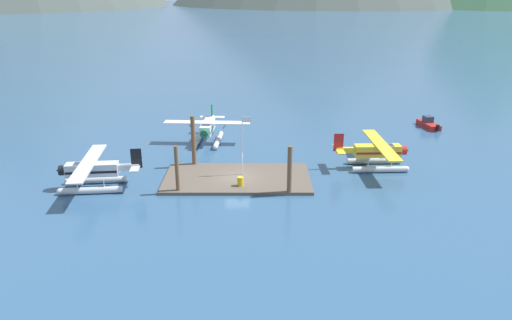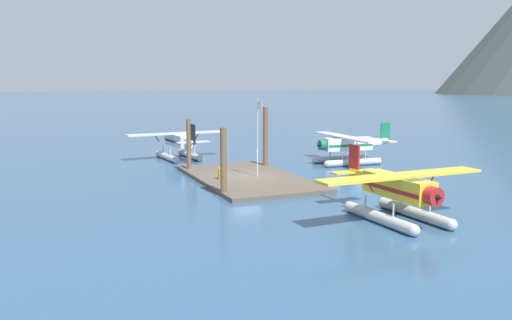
{
  "view_description": "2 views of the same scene",
  "coord_description": "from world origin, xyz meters",
  "px_view_note": "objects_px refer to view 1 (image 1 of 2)",
  "views": [
    {
      "loc": [
        1.87,
        -43.82,
        18.12
      ],
      "look_at": [
        1.85,
        1.74,
        1.43
      ],
      "focal_mm": 33.4,
      "sensor_mm": 36.0,
      "label": 1
    },
    {
      "loc": [
        36.97,
        -14.68,
        7.51
      ],
      "look_at": [
        1.17,
        0.27,
        1.76
      ],
      "focal_mm": 35.53,
      "sensor_mm": 36.0,
      "label": 2
    }
  ],
  "objects_px": {
    "flagpole": "(244,138)",
    "fuel_drum": "(241,181)",
    "boat_red_open_east": "(428,124)",
    "seaplane_white_bow_left": "(208,130)",
    "seaplane_yellow_stbd_fwd": "(378,154)",
    "seaplane_silver_port_aft": "(93,173)"
  },
  "relations": [
    {
      "from": "seaplane_yellow_stbd_fwd",
      "to": "boat_red_open_east",
      "type": "xyz_separation_m",
      "value": [
        10.72,
        15.52,
        -1.09
      ]
    },
    {
      "from": "seaplane_silver_port_aft",
      "to": "boat_red_open_east",
      "type": "relative_size",
      "value": 2.16
    },
    {
      "from": "fuel_drum",
      "to": "boat_red_open_east",
      "type": "height_order",
      "value": "boat_red_open_east"
    },
    {
      "from": "fuel_drum",
      "to": "seaplane_silver_port_aft",
      "type": "xyz_separation_m",
      "value": [
        -13.95,
        0.07,
        0.84
      ]
    },
    {
      "from": "fuel_drum",
      "to": "seaplane_silver_port_aft",
      "type": "relative_size",
      "value": 0.08
    },
    {
      "from": "flagpole",
      "to": "seaplane_yellow_stbd_fwd",
      "type": "bearing_deg",
      "value": 10.29
    },
    {
      "from": "seaplane_white_bow_left",
      "to": "seaplane_yellow_stbd_fwd",
      "type": "bearing_deg",
      "value": -25.07
    },
    {
      "from": "flagpole",
      "to": "fuel_drum",
      "type": "distance_m",
      "value": 4.48
    },
    {
      "from": "seaplane_silver_port_aft",
      "to": "seaplane_yellow_stbd_fwd",
      "type": "distance_m",
      "value": 28.69
    },
    {
      "from": "fuel_drum",
      "to": "seaplane_yellow_stbd_fwd",
      "type": "height_order",
      "value": "seaplane_yellow_stbd_fwd"
    },
    {
      "from": "seaplane_yellow_stbd_fwd",
      "to": "seaplane_silver_port_aft",
      "type": "bearing_deg",
      "value": -169.14
    },
    {
      "from": "seaplane_yellow_stbd_fwd",
      "to": "boat_red_open_east",
      "type": "bearing_deg",
      "value": 55.35
    },
    {
      "from": "seaplane_silver_port_aft",
      "to": "seaplane_white_bow_left",
      "type": "bearing_deg",
      "value": 56.01
    },
    {
      "from": "flagpole",
      "to": "seaplane_white_bow_left",
      "type": "distance_m",
      "value": 12.46
    },
    {
      "from": "seaplane_yellow_stbd_fwd",
      "to": "flagpole",
      "type": "bearing_deg",
      "value": -169.71
    },
    {
      "from": "flagpole",
      "to": "seaplane_white_bow_left",
      "type": "bearing_deg",
      "value": 112.54
    },
    {
      "from": "seaplane_white_bow_left",
      "to": "boat_red_open_east",
      "type": "distance_m",
      "value": 30.17
    },
    {
      "from": "boat_red_open_east",
      "to": "flagpole",
      "type": "bearing_deg",
      "value": -143.83
    },
    {
      "from": "seaplane_white_bow_left",
      "to": "seaplane_yellow_stbd_fwd",
      "type": "height_order",
      "value": "same"
    },
    {
      "from": "seaplane_silver_port_aft",
      "to": "seaplane_white_bow_left",
      "type": "distance_m",
      "value": 17.04
    },
    {
      "from": "fuel_drum",
      "to": "boat_red_open_east",
      "type": "xyz_separation_m",
      "value": [
        24.95,
        21.0,
        -0.25
      ]
    },
    {
      "from": "flagpole",
      "to": "seaplane_white_bow_left",
      "type": "xyz_separation_m",
      "value": [
        -4.67,
        11.26,
        -2.53
      ]
    }
  ]
}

